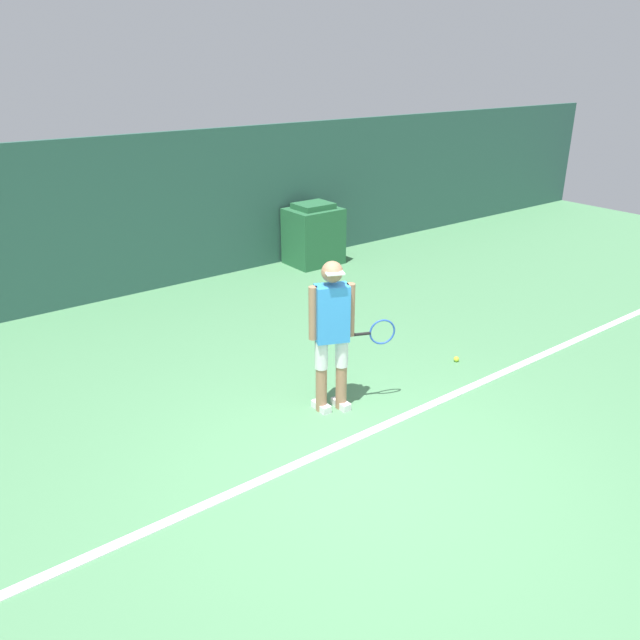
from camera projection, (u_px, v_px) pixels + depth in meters
The scene contains 6 objects.
ground_plane at pixel (367, 469), 5.77m from camera, with size 24.00×24.00×0.00m, color #518C5B.
back_wall at pixel (119, 219), 9.58m from camera, with size 24.00×0.10×2.47m.
court_baseline at pixel (337, 447), 6.10m from camera, with size 21.60×0.10×0.01m.
tennis_player at pixel (333, 330), 6.42m from camera, with size 0.87×0.45×1.67m.
tennis_ball at pixel (456, 359), 7.81m from camera, with size 0.07×0.07×0.07m.
covered_chair at pixel (314, 235), 11.37m from camera, with size 0.92×0.76×1.12m.
Camera 1 is at (-3.23, -3.55, 3.52)m, focal length 35.00 mm.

